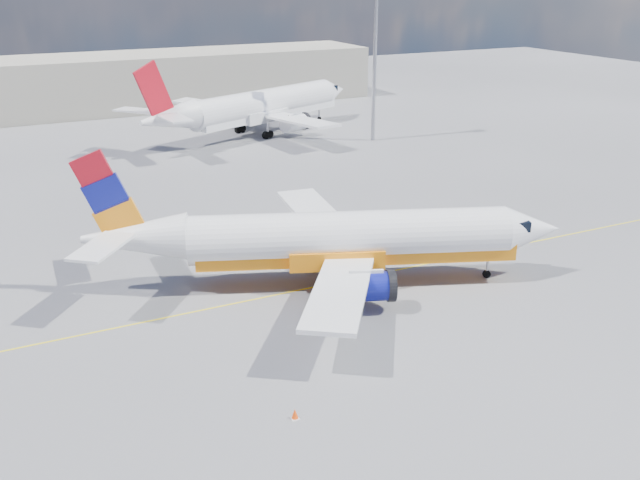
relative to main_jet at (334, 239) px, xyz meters
name	(u,v)px	position (x,y,z in m)	size (l,w,h in m)	color
ground	(356,300)	(0.11, -2.91, -3.24)	(240.00, 240.00, 0.00)	#5A5A5F
taxi_line	(335,283)	(0.11, 0.09, -3.24)	(70.00, 0.15, 0.01)	yellow
terminal_main	(148,80)	(5.11, 72.09, 0.76)	(70.00, 14.00, 8.00)	#B2AA99
main_jet	(334,239)	(0.00, 0.00, 0.00)	(31.84, 24.09, 9.72)	white
second_jet	(259,107)	(12.95, 45.86, 0.34)	(35.02, 26.42, 10.75)	white
gse_tug	(488,229)	(15.07, 2.47, -2.50)	(2.25, 1.42, 1.57)	black
traffic_cone	(295,414)	(-8.80, -12.96, -2.98)	(0.38, 0.38, 0.54)	white
floodlight_mast	(375,33)	(24.32, 36.38, 9.64)	(1.57, 1.57, 21.49)	#9A9AA2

